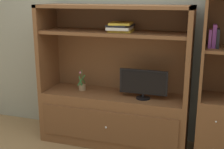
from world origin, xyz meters
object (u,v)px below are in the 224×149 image
Objects in this scene: magazine_stack at (121,27)px; upright_book_row at (214,37)px; bookshelf_tall at (216,104)px; tv_monitor at (143,83)px; media_console at (113,102)px; potted_plant at (82,86)px.

upright_book_row is (0.99, 0.00, -0.07)m from magazine_stack.
magazine_stack is at bearing -179.26° from bookshelf_tall.
tv_monitor is 1.53× the size of magazine_stack.
bookshelf_tall is at bearing 0.74° from magazine_stack.
media_console is 0.94× the size of bookshelf_tall.
potted_plant is 0.74× the size of magazine_stack.
media_console is at bearing -179.93° from bookshelf_tall.
magazine_stack is at bearing -8.26° from media_console.
tv_monitor is 0.68m from magazine_stack.
bookshelf_tall is (1.16, 0.00, 0.11)m from media_console.
bookshelf_tall is 7.86× the size of upright_book_row.
potted_plant is at bearing 179.33° from upright_book_row.
bookshelf_tall reaches higher than magazine_stack.
bookshelf_tall is at bearing -0.30° from potted_plant.
potted_plant is 1.63m from upright_book_row.
media_console reaches higher than potted_plant.
upright_book_row reaches higher than tv_monitor.
magazine_stack is 1.50× the size of upright_book_row.
bookshelf_tall is at bearing 0.07° from media_console.
tv_monitor is 0.82m from bookshelf_tall.
media_console is at bearing -1.34° from potted_plant.
media_console is 0.48m from tv_monitor.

